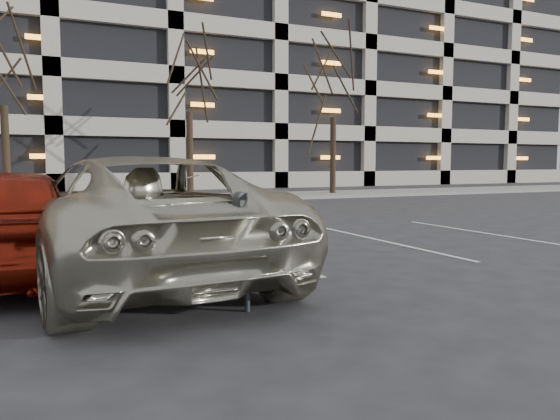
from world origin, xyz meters
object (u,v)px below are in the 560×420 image
Objects in this scene: tree_b at (1,44)px; car_red at (7,221)px; tree_c at (189,58)px; suv_silver at (133,218)px; tree_d at (334,70)px; parking_meter at (247,222)px.

tree_b reaches higher than car_red.
suv_silver is (-4.96, -15.22, -5.12)m from tree_c.
tree_c is 1.33× the size of suv_silver.
tree_b is 16.17m from suv_silver.
tree_d reaches higher than car_red.
parking_meter is (2.83, -17.44, -4.94)m from tree_b.
tree_c is 6.58× the size of parking_meter.
parking_meter is 3.83m from car_red.
tree_b reaches higher than parking_meter.
tree_b is 1.77× the size of car_red.
parking_meter is (-4.17, -17.44, -4.99)m from tree_c.
tree_b is at bearing -87.02° from suv_silver.
car_red is at bearing -114.35° from tree_c.
suv_silver reaches higher than parking_meter.
tree_d is 20.02m from suv_silver.
tree_c reaches higher than parking_meter.
car_red is at bearing -133.16° from tree_d.
parking_meter is (-11.17, -17.44, -4.99)m from tree_d.
tree_b is 15.32m from car_red.
tree_c reaches higher than suv_silver.
parking_meter is at bearing 105.04° from suv_silver.
tree_d is 1.79× the size of car_red.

